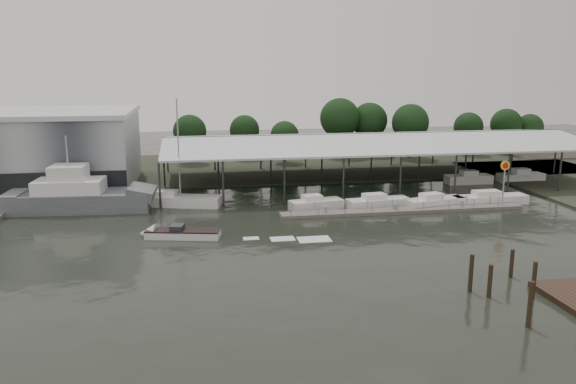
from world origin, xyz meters
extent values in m
plane|color=black|center=(0.00, 0.00, 0.00)|extent=(200.00, 200.00, 0.00)
cube|color=#35382A|center=(0.00, 42.00, 0.10)|extent=(140.00, 30.00, 0.30)
cube|color=#9EA4A8|center=(-28.00, 30.00, 5.00)|extent=(24.00, 20.00, 10.00)
cube|color=black|center=(-28.00, 19.95, 2.00)|extent=(24.00, 0.30, 4.00)
cube|color=silver|center=(-28.00, 30.00, 10.20)|extent=(24.50, 20.50, 0.60)
cube|color=#2E3033|center=(17.00, 28.00, 6.76)|extent=(58.00, 0.40, 0.30)
cylinder|color=#2E3033|center=(-12.00, 16.50, 2.75)|extent=(0.24, 0.24, 5.50)
cylinder|color=#2E3033|center=(-12.00, 39.50, 2.75)|extent=(0.24, 0.24, 5.50)
cylinder|color=#2E3033|center=(46.00, 39.50, 2.75)|extent=(0.24, 0.24, 5.50)
cube|color=#66605A|center=(15.00, 10.00, 0.20)|extent=(28.00, 2.00, 0.40)
cylinder|color=gray|center=(2.00, 9.10, 0.80)|extent=(0.10, 0.10, 1.20)
cylinder|color=gray|center=(28.00, 10.90, 0.80)|extent=(0.10, 0.10, 1.20)
cube|color=gray|center=(14.00, 10.00, 0.70)|extent=(0.30, 0.30, 0.70)
cylinder|color=gray|center=(27.00, 10.00, 2.50)|extent=(0.16, 0.16, 5.00)
cylinder|color=yellow|center=(27.00, 10.00, 5.00)|extent=(1.10, 0.12, 1.10)
cylinder|color=red|center=(27.00, 9.93, 5.00)|extent=(0.70, 0.05, 0.70)
cube|color=gray|center=(55.00, 45.00, 2.00)|extent=(10.00, 8.00, 4.00)
cube|color=slate|center=(-21.04, 17.33, 0.90)|extent=(16.15, 6.11, 2.40)
cube|color=slate|center=(-14.07, 16.91, 1.90)|extent=(3.34, 5.13, 1.77)
cube|color=white|center=(-21.99, 17.39, 2.69)|extent=(7.70, 4.73, 1.80)
cube|color=white|center=(-21.99, 17.39, 4.39)|extent=(4.02, 3.89, 1.61)
cylinder|color=gray|center=(-21.99, 17.39, 6.79)|extent=(0.18, 0.18, 3.50)
cube|color=gray|center=(-28.01, 17.75, 2.21)|extent=(2.20, 5.06, 0.15)
cube|color=silver|center=(-10.23, 17.57, 0.50)|extent=(10.81, 5.33, 1.40)
cube|color=white|center=(-11.85, 18.02, 1.40)|extent=(3.72, 2.63, 0.80)
cylinder|color=gray|center=(-9.73, 17.43, 6.72)|extent=(0.16, 0.16, 11.59)
cylinder|color=gray|center=(-11.55, 17.93, 1.90)|extent=(3.40, 1.06, 0.12)
cube|color=silver|center=(-9.30, 4.39, 0.35)|extent=(7.29, 3.48, 0.90)
cone|color=silver|center=(-12.66, 5.14, 0.35)|extent=(2.00, 2.30, 2.00)
cube|color=black|center=(-9.30, 4.39, 0.75)|extent=(7.30, 3.54, 0.12)
cube|color=#2E3033|center=(-9.85, 4.51, 1.00)|extent=(1.48, 1.63, 0.50)
cube|color=silver|center=(-2.95, 2.97, 0.02)|extent=(2.30, 1.50, 0.04)
cube|color=silver|center=(-0.02, 2.32, 0.02)|extent=(3.10, 2.00, 0.04)
cube|color=silver|center=(2.91, 1.66, 0.02)|extent=(3.90, 2.50, 0.04)
cube|color=silver|center=(5.68, 13.28, 0.50)|extent=(6.46, 3.31, 1.10)
cube|color=white|center=(5.18, 13.28, 1.30)|extent=(2.42, 1.98, 0.70)
cube|color=silver|center=(12.95, 12.72, 0.50)|extent=(7.66, 3.15, 1.10)
cube|color=white|center=(12.45, 12.72, 1.30)|extent=(2.79, 1.93, 0.70)
cube|color=silver|center=(19.56, 11.80, 0.50)|extent=(7.50, 3.56, 1.10)
cube|color=white|center=(19.06, 11.80, 1.30)|extent=(2.79, 2.07, 0.70)
cube|color=silver|center=(26.66, 12.11, 0.50)|extent=(9.08, 2.45, 1.10)
cube|color=white|center=(26.16, 12.11, 1.30)|extent=(3.20, 1.69, 0.70)
cylinder|color=#302418|center=(15.14, -14.44, 1.03)|extent=(0.32, 0.32, 3.26)
cylinder|color=#302418|center=(12.16, -13.81, 0.90)|extent=(0.32, 0.32, 3.00)
cylinder|color=#302418|center=(11.32, -12.64, 1.11)|extent=(0.32, 0.32, 3.41)
cylinder|color=#302418|center=(15.82, -10.50, 0.82)|extent=(0.32, 0.32, 2.84)
cylinder|color=#302418|center=(12.15, -18.60, 1.21)|extent=(0.32, 0.32, 3.62)
cylinder|color=#322316|center=(-8.49, 47.39, 1.99)|extent=(0.50, 0.50, 3.98)
sphere|color=#183B18|center=(-8.49, 47.39, 5.57)|extent=(5.57, 5.57, 5.57)
cylinder|color=#322316|center=(1.03, 50.68, 1.88)|extent=(0.50, 0.50, 3.76)
sphere|color=#183B18|center=(1.03, 50.68, 5.26)|extent=(5.26, 5.26, 5.26)
cylinder|color=#322316|center=(7.24, 44.94, 1.73)|extent=(0.50, 0.50, 3.46)
sphere|color=#183B18|center=(7.24, 44.94, 4.84)|extent=(4.84, 4.84, 4.84)
cylinder|color=#322316|center=(18.18, 50.24, 2.55)|extent=(0.50, 0.50, 5.10)
sphere|color=#183B18|center=(18.18, 50.24, 7.15)|extent=(7.15, 7.15, 7.15)
cylinder|color=#322316|center=(23.95, 50.86, 2.34)|extent=(0.50, 0.50, 4.68)
sphere|color=#183B18|center=(23.95, 50.86, 6.55)|extent=(6.55, 6.55, 6.55)
cylinder|color=#322316|center=(30.04, 46.39, 2.33)|extent=(0.50, 0.50, 4.66)
sphere|color=#183B18|center=(30.04, 46.39, 6.52)|extent=(6.52, 6.52, 6.52)
cylinder|color=#322316|center=(42.21, 48.45, 1.91)|extent=(0.50, 0.50, 3.82)
sphere|color=#183B18|center=(42.21, 48.45, 5.34)|extent=(5.34, 5.34, 5.34)
cylinder|color=#322316|center=(49.83, 48.60, 2.04)|extent=(0.50, 0.50, 4.09)
sphere|color=#183B18|center=(49.83, 48.60, 5.72)|extent=(5.72, 5.72, 5.72)
cylinder|color=#322316|center=(54.49, 48.30, 1.80)|extent=(0.50, 0.50, 3.60)
sphere|color=#183B18|center=(54.49, 48.30, 5.04)|extent=(5.04, 5.04, 5.04)
camera|label=1|loc=(-8.12, -48.00, 15.78)|focal=35.00mm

